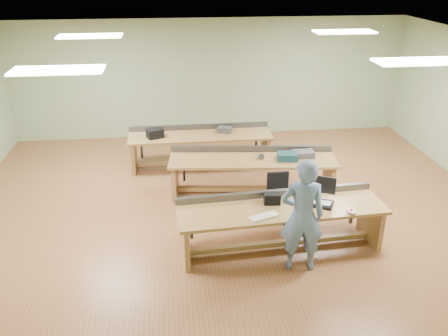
{
  "coord_description": "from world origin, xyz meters",
  "views": [
    {
      "loc": [
        -1.03,
        -7.95,
        4.33
      ],
      "look_at": [
        -0.18,
        -0.6,
        1.04
      ],
      "focal_mm": 38.0,
      "sensor_mm": 36.0,
      "label": 1
    }
  ],
  "objects_px": {
    "workbench_front": "(281,217)",
    "task_chair": "(279,203)",
    "person": "(302,216)",
    "laptop_base": "(321,204)",
    "workbench_back": "(200,142)",
    "parts_bin_teal": "(288,156)",
    "workbench_mid": "(252,167)",
    "mug": "(261,157)",
    "camera_bag": "(272,199)",
    "parts_bin_grey": "(303,154)",
    "drinks_can": "(257,156)"
  },
  "relations": [
    {
      "from": "person",
      "to": "workbench_back",
      "type": "bearing_deg",
      "value": -67.59
    },
    {
      "from": "workbench_front",
      "to": "drinks_can",
      "type": "xyz_separation_m",
      "value": [
        -0.04,
        1.95,
        0.24
      ]
    },
    {
      "from": "camera_bag",
      "to": "parts_bin_grey",
      "type": "bearing_deg",
      "value": 65.68
    },
    {
      "from": "parts_bin_grey",
      "to": "drinks_can",
      "type": "height_order",
      "value": "parts_bin_grey"
    },
    {
      "from": "workbench_mid",
      "to": "mug",
      "type": "bearing_deg",
      "value": -19.06
    },
    {
      "from": "workbench_mid",
      "to": "person",
      "type": "xyz_separation_m",
      "value": [
        0.29,
        -2.58,
        0.33
      ]
    },
    {
      "from": "workbench_front",
      "to": "workbench_back",
      "type": "height_order",
      "value": "same"
    },
    {
      "from": "parts_bin_grey",
      "to": "mug",
      "type": "bearing_deg",
      "value": -177.63
    },
    {
      "from": "workbench_front",
      "to": "task_chair",
      "type": "relative_size",
      "value": 3.84
    },
    {
      "from": "workbench_front",
      "to": "parts_bin_teal",
      "type": "bearing_deg",
      "value": 69.78
    },
    {
      "from": "workbench_mid",
      "to": "workbench_back",
      "type": "distance_m",
      "value": 1.74
    },
    {
      "from": "workbench_front",
      "to": "person",
      "type": "bearing_deg",
      "value": -76.81
    },
    {
      "from": "task_chair",
      "to": "drinks_can",
      "type": "bearing_deg",
      "value": 100.75
    },
    {
      "from": "camera_bag",
      "to": "parts_bin_teal",
      "type": "height_order",
      "value": "camera_bag"
    },
    {
      "from": "workbench_mid",
      "to": "drinks_can",
      "type": "relative_size",
      "value": 31.26
    },
    {
      "from": "workbench_front",
      "to": "task_chair",
      "type": "bearing_deg",
      "value": 74.77
    },
    {
      "from": "parts_bin_teal",
      "to": "workbench_mid",
      "type": "bearing_deg",
      "value": 166.49
    },
    {
      "from": "task_chair",
      "to": "workbench_mid",
      "type": "bearing_deg",
      "value": 103.79
    },
    {
      "from": "workbench_front",
      "to": "drinks_can",
      "type": "distance_m",
      "value": 1.97
    },
    {
      "from": "workbench_front",
      "to": "person",
      "type": "height_order",
      "value": "person"
    },
    {
      "from": "parts_bin_teal",
      "to": "mug",
      "type": "height_order",
      "value": "parts_bin_teal"
    },
    {
      "from": "workbench_mid",
      "to": "drinks_can",
      "type": "bearing_deg",
      "value": -28.0
    },
    {
      "from": "laptop_base",
      "to": "mug",
      "type": "relative_size",
      "value": 3.29
    },
    {
      "from": "task_chair",
      "to": "parts_bin_grey",
      "type": "bearing_deg",
      "value": 55.44
    },
    {
      "from": "workbench_front",
      "to": "workbench_mid",
      "type": "bearing_deg",
      "value": 89.57
    },
    {
      "from": "workbench_back",
      "to": "parts_bin_teal",
      "type": "height_order",
      "value": "parts_bin_teal"
    },
    {
      "from": "laptop_base",
      "to": "camera_bag",
      "type": "distance_m",
      "value": 0.78
    },
    {
      "from": "workbench_front",
      "to": "drinks_can",
      "type": "bearing_deg",
      "value": 87.53
    },
    {
      "from": "laptop_base",
      "to": "drinks_can",
      "type": "xyz_separation_m",
      "value": [
        -0.69,
        1.97,
        0.03
      ]
    },
    {
      "from": "parts_bin_teal",
      "to": "drinks_can",
      "type": "bearing_deg",
      "value": 169.41
    },
    {
      "from": "person",
      "to": "laptop_base",
      "type": "xyz_separation_m",
      "value": [
        0.47,
        0.56,
        -0.12
      ]
    },
    {
      "from": "mug",
      "to": "person",
      "type": "bearing_deg",
      "value": -87.14
    },
    {
      "from": "laptop_base",
      "to": "task_chair",
      "type": "height_order",
      "value": "task_chair"
    },
    {
      "from": "laptop_base",
      "to": "parts_bin_teal",
      "type": "distance_m",
      "value": 1.86
    },
    {
      "from": "mug",
      "to": "task_chair",
      "type": "bearing_deg",
      "value": -82.66
    },
    {
      "from": "workbench_back",
      "to": "camera_bag",
      "type": "distance_m",
      "value": 3.5
    },
    {
      "from": "laptop_base",
      "to": "mug",
      "type": "bearing_deg",
      "value": 135.15
    },
    {
      "from": "workbench_front",
      "to": "person",
      "type": "distance_m",
      "value": 0.68
    },
    {
      "from": "laptop_base",
      "to": "parts_bin_teal",
      "type": "relative_size",
      "value": 0.95
    },
    {
      "from": "camera_bag",
      "to": "workbench_mid",
      "type": "bearing_deg",
      "value": 94.15
    },
    {
      "from": "workbench_back",
      "to": "parts_bin_grey",
      "type": "distance_m",
      "value": 2.46
    },
    {
      "from": "laptop_base",
      "to": "workbench_front",
      "type": "bearing_deg",
      "value": -153.11
    },
    {
      "from": "parts_bin_teal",
      "to": "task_chair",
      "type": "bearing_deg",
      "value": -110.99
    },
    {
      "from": "workbench_front",
      "to": "camera_bag",
      "type": "relative_size",
      "value": 12.94
    },
    {
      "from": "person",
      "to": "workbench_mid",
      "type": "bearing_deg",
      "value": -77.77
    },
    {
      "from": "camera_bag",
      "to": "parts_bin_grey",
      "type": "relative_size",
      "value": 0.62
    },
    {
      "from": "parts_bin_teal",
      "to": "parts_bin_grey",
      "type": "height_order",
      "value": "parts_bin_teal"
    },
    {
      "from": "parts_bin_teal",
      "to": "mug",
      "type": "relative_size",
      "value": 3.46
    },
    {
      "from": "person",
      "to": "camera_bag",
      "type": "bearing_deg",
      "value": -60.91
    },
    {
      "from": "workbench_mid",
      "to": "workbench_back",
      "type": "relative_size",
      "value": 1.05
    }
  ]
}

